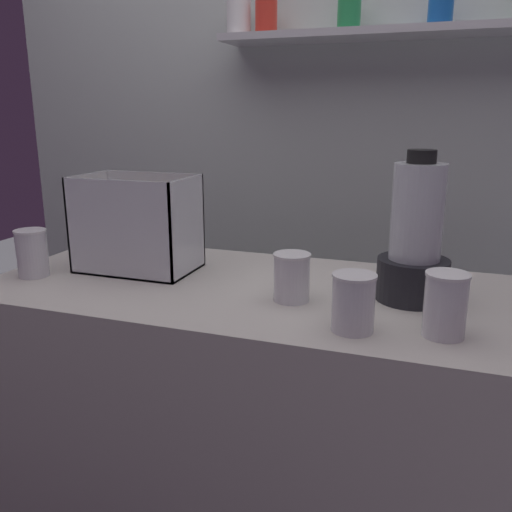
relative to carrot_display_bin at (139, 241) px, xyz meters
name	(u,v)px	position (x,y,z in m)	size (l,w,h in m)	color
counter	(256,440)	(0.36, -0.04, -0.53)	(1.40, 0.64, 0.90)	beige
back_wall_unit	(326,132)	(0.37, 0.73, 0.28)	(2.60, 0.24, 2.50)	silver
carrot_display_bin	(139,241)	(0.00, 0.00, 0.00)	(0.32, 0.20, 0.26)	white
blender_pitcher	(415,243)	(0.74, -0.01, 0.06)	(0.17, 0.17, 0.35)	black
juice_cup_orange_far_left	(32,255)	(-0.24, -0.15, -0.02)	(0.08, 0.08, 0.13)	white
juice_cup_mango_left	(292,280)	(0.48, -0.11, -0.03)	(0.09, 0.09, 0.11)	white
juice_cup_carrot_middle	(353,307)	(0.64, -0.25, -0.03)	(0.09, 0.09, 0.12)	white
juice_cup_beet_right	(445,309)	(0.82, -0.21, -0.03)	(0.09, 0.09, 0.13)	white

